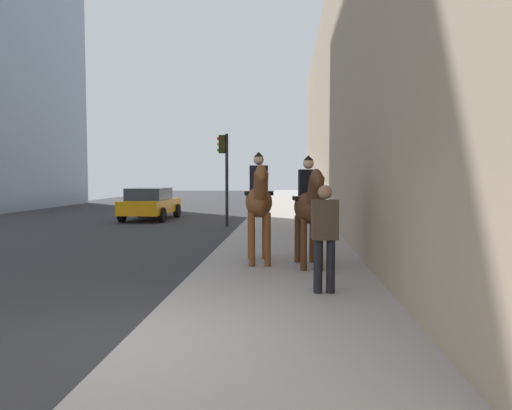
{
  "coord_description": "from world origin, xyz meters",
  "views": [
    {
      "loc": [
        -5.28,
        -1.85,
        1.96
      ],
      "look_at": [
        4.0,
        -1.21,
        1.4
      ],
      "focal_mm": 33.61,
      "sensor_mm": 36.0,
      "label": 1
    }
  ],
  "objects": [
    {
      "name": "sidewalk_slab",
      "position": [
        0.0,
        -1.73,
        0.06
      ],
      "size": [
        120.0,
        3.46,
        0.12
      ],
      "primitive_type": "cube",
      "color": "gray",
      "rests_on": "ground"
    },
    {
      "name": "mounted_horse_far",
      "position": [
        4.41,
        -2.26,
        1.37
      ],
      "size": [
        2.15,
        0.73,
        2.27
      ],
      "rotation": [
        0.0,
        0.0,
        3.26
      ],
      "color": "#4C2B16",
      "rests_on": "sidewalk_slab"
    },
    {
      "name": "car_near_lane",
      "position": [
        15.9,
        4.39,
        0.76
      ],
      "size": [
        4.15,
        2.02,
        1.44
      ],
      "rotation": [
        0.0,
        0.0,
        -0.01
      ],
      "color": "orange",
      "rests_on": "ground"
    },
    {
      "name": "traffic_light_near_curb",
      "position": [
        13.21,
        0.66,
        2.43
      ],
      "size": [
        0.2,
        0.44,
        3.6
      ],
      "color": "black",
      "rests_on": "ground"
    },
    {
      "name": "pedestrian_greeting",
      "position": [
        2.23,
        -2.41,
        1.1
      ],
      "size": [
        0.3,
        0.43,
        1.7
      ],
      "rotation": [
        0.0,
        0.0,
        0.11
      ],
      "color": "black",
      "rests_on": "sidewalk_slab"
    },
    {
      "name": "mounted_horse_near",
      "position": [
        4.77,
        -1.22,
        1.45
      ],
      "size": [
        2.15,
        0.72,
        2.36
      ],
      "rotation": [
        0.0,
        0.0,
        3.25
      ],
      "color": "brown",
      "rests_on": "sidewalk_slab"
    }
  ]
}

